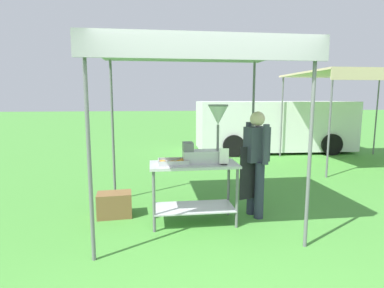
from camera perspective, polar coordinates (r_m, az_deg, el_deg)
ground_plane at (r=9.16m, az=-3.24°, el=-2.94°), size 70.00×70.00×0.00m
stall_canopy at (r=4.47m, az=0.17°, el=15.94°), size 2.71×2.31×2.49m
donut_cart at (r=4.49m, az=0.33°, el=-6.70°), size 1.25×0.59×0.89m
donut_tray at (r=4.36m, az=-3.36°, el=-3.41°), size 0.42×0.30×0.07m
donut_fryer at (r=4.42m, az=2.90°, el=0.84°), size 0.64×0.28×0.83m
menu_sign at (r=4.32m, az=5.91°, el=-2.56°), size 0.13×0.05×0.23m
vendor at (r=4.79m, az=11.64°, el=-2.61°), size 0.47×0.53×1.61m
supply_crate at (r=5.00m, az=-14.02°, el=-10.73°), size 0.54×0.37×0.37m
van_white at (r=10.98m, az=14.60°, el=3.32°), size 5.18×2.25×1.69m
neighbour_tent at (r=9.54m, az=28.70°, el=10.99°), size 3.37×2.81×2.47m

